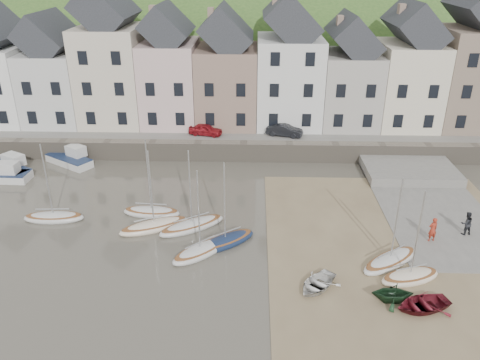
{
  "coord_description": "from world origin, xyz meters",
  "views": [
    {
      "loc": [
        0.99,
        -25.91,
        18.05
      ],
      "look_at": [
        0.0,
        6.0,
        3.0
      ],
      "focal_mm": 35.88,
      "sensor_mm": 36.0,
      "label": 1
    }
  ],
  "objects_px": {
    "rowboat_green": "(393,293)",
    "rowboat_red": "(423,304)",
    "rowboat_white": "(317,284)",
    "person_dark": "(467,223)",
    "car_left": "(206,130)",
    "person_red": "(433,229)",
    "sailboat_0": "(54,217)",
    "car_right": "(285,130)"
  },
  "relations": [
    {
      "from": "rowboat_green",
      "to": "rowboat_red",
      "type": "height_order",
      "value": "rowboat_green"
    },
    {
      "from": "rowboat_white",
      "to": "rowboat_red",
      "type": "distance_m",
      "value": 5.92
    },
    {
      "from": "rowboat_white",
      "to": "rowboat_red",
      "type": "xyz_separation_m",
      "value": [
        5.68,
        -1.67,
        0.02
      ]
    },
    {
      "from": "person_dark",
      "to": "car_left",
      "type": "distance_m",
      "value": 25.43
    },
    {
      "from": "rowboat_red",
      "to": "person_red",
      "type": "bearing_deg",
      "value": 141.48
    },
    {
      "from": "rowboat_white",
      "to": "person_dark",
      "type": "distance_m",
      "value": 12.84
    },
    {
      "from": "rowboat_white",
      "to": "person_dark",
      "type": "bearing_deg",
      "value": 69.04
    },
    {
      "from": "rowboat_red",
      "to": "person_red",
      "type": "height_order",
      "value": "person_red"
    },
    {
      "from": "sailboat_0",
      "to": "rowboat_white",
      "type": "distance_m",
      "value": 20.24
    },
    {
      "from": "rowboat_green",
      "to": "sailboat_0",
      "type": "bearing_deg",
      "value": -110.55
    },
    {
      "from": "rowboat_white",
      "to": "car_right",
      "type": "xyz_separation_m",
      "value": [
        -0.82,
        22.22,
        1.82
      ]
    },
    {
      "from": "rowboat_white",
      "to": "person_red",
      "type": "relative_size",
      "value": 1.67
    },
    {
      "from": "sailboat_0",
      "to": "rowboat_green",
      "type": "distance_m",
      "value": 24.47
    },
    {
      "from": "car_left",
      "to": "rowboat_red",
      "type": "bearing_deg",
      "value": -136.11
    },
    {
      "from": "sailboat_0",
      "to": "rowboat_green",
      "type": "relative_size",
      "value": 2.68
    },
    {
      "from": "rowboat_green",
      "to": "car_left",
      "type": "bearing_deg",
      "value": -150.94
    },
    {
      "from": "sailboat_0",
      "to": "person_red",
      "type": "bearing_deg",
      "value": -4.58
    },
    {
      "from": "car_right",
      "to": "car_left",
      "type": "bearing_deg",
      "value": 106.27
    },
    {
      "from": "rowboat_white",
      "to": "car_left",
      "type": "bearing_deg",
      "value": 150.7
    },
    {
      "from": "sailboat_0",
      "to": "person_red",
      "type": "distance_m",
      "value": 27.32
    },
    {
      "from": "person_dark",
      "to": "car_left",
      "type": "bearing_deg",
      "value": -48.84
    },
    {
      "from": "sailboat_0",
      "to": "rowboat_green",
      "type": "bearing_deg",
      "value": -20.75
    },
    {
      "from": "rowboat_white",
      "to": "person_red",
      "type": "height_order",
      "value": "person_red"
    },
    {
      "from": "rowboat_white",
      "to": "rowboat_red",
      "type": "height_order",
      "value": "rowboat_red"
    },
    {
      "from": "car_right",
      "to": "sailboat_0",
      "type": "bearing_deg",
      "value": 145.48
    },
    {
      "from": "person_dark",
      "to": "car_left",
      "type": "height_order",
      "value": "car_left"
    },
    {
      "from": "rowboat_green",
      "to": "rowboat_red",
      "type": "xyz_separation_m",
      "value": [
        1.55,
        -0.58,
        -0.29
      ]
    },
    {
      "from": "rowboat_green",
      "to": "car_left",
      "type": "relative_size",
      "value": 0.7
    },
    {
      "from": "sailboat_0",
      "to": "car_right",
      "type": "bearing_deg",
      "value": 39.21
    },
    {
      "from": "car_left",
      "to": "car_right",
      "type": "bearing_deg",
      "value": -77.19
    },
    {
      "from": "person_red",
      "to": "car_left",
      "type": "height_order",
      "value": "car_left"
    },
    {
      "from": "rowboat_red",
      "to": "car_right",
      "type": "xyz_separation_m",
      "value": [
        -6.5,
        23.89,
        1.8
      ]
    },
    {
      "from": "sailboat_0",
      "to": "person_dark",
      "type": "height_order",
      "value": "sailboat_0"
    },
    {
      "from": "rowboat_white",
      "to": "sailboat_0",
      "type": "bearing_deg",
      "value": -162.74
    },
    {
      "from": "rowboat_red",
      "to": "car_right",
      "type": "relative_size",
      "value": 0.89
    },
    {
      "from": "rowboat_white",
      "to": "car_right",
      "type": "bearing_deg",
      "value": 131.4
    },
    {
      "from": "rowboat_green",
      "to": "car_right",
      "type": "distance_m",
      "value": 23.87
    },
    {
      "from": "sailboat_0",
      "to": "person_red",
      "type": "relative_size",
      "value": 3.53
    },
    {
      "from": "rowboat_green",
      "to": "person_red",
      "type": "relative_size",
      "value": 1.32
    },
    {
      "from": "sailboat_0",
      "to": "person_dark",
      "type": "bearing_deg",
      "value": -2.34
    },
    {
      "from": "rowboat_green",
      "to": "person_dark",
      "type": "height_order",
      "value": "person_dark"
    },
    {
      "from": "rowboat_white",
      "to": "person_dark",
      "type": "relative_size",
      "value": 1.72
    }
  ]
}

